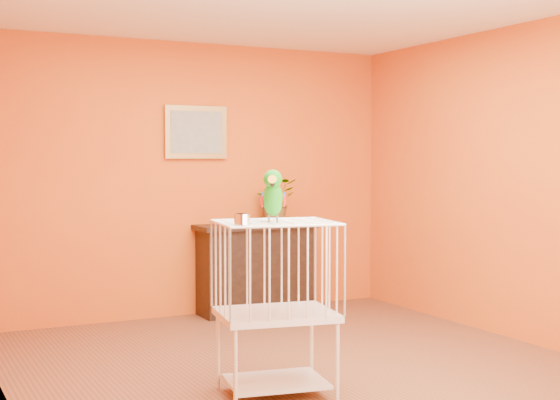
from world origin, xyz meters
TOP-DOWN VIEW (x-y plane):
  - ground at (0.00, 0.00)m, footprint 4.50×4.50m
  - room_shell at (0.00, 0.00)m, footprint 4.50×4.50m
  - console_cabinet at (0.54, 2.04)m, footprint 1.17×0.42m
  - potted_plant at (0.75, 2.06)m, footprint 0.51×0.54m
  - framed_picture at (0.00, 2.22)m, footprint 0.62×0.04m
  - birdcage at (-0.46, -0.42)m, footprint 0.80×0.67m
  - feed_cup at (-0.77, -0.58)m, footprint 0.09×0.09m
  - parrot at (-0.50, -0.45)m, footprint 0.21×0.29m

SIDE VIEW (x-z plane):
  - ground at x=0.00m, z-range 0.00..0.00m
  - console_cabinet at x=0.54m, z-range 0.00..0.87m
  - birdcage at x=-0.46m, z-range 0.02..1.12m
  - potted_plant at x=0.75m, z-range 0.87..1.21m
  - feed_cup at x=-0.77m, z-range 1.11..1.17m
  - parrot at x=-0.50m, z-range 1.10..1.43m
  - room_shell at x=0.00m, z-range -0.67..3.83m
  - framed_picture at x=0.00m, z-range 1.50..2.00m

